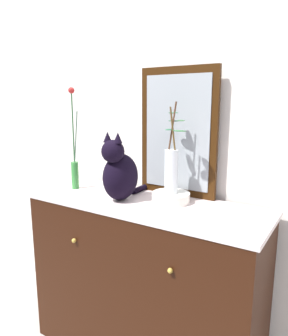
# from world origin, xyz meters

# --- Properties ---
(wall_back) EXTENTS (4.40, 0.08, 2.60)m
(wall_back) POSITION_xyz_m (0.00, 0.31, 1.30)
(wall_back) COLOR silver
(wall_back) RESTS_ON ground_plane
(sideboard) EXTENTS (1.30, 0.48, 0.92)m
(sideboard) POSITION_xyz_m (0.00, -0.00, 0.46)
(sideboard) COLOR black
(sideboard) RESTS_ON ground_plane
(mirror_leaning) EXTENTS (0.45, 0.03, 0.70)m
(mirror_leaning) POSITION_xyz_m (0.09, 0.21, 1.27)
(mirror_leaning) COLOR black
(mirror_leaning) RESTS_ON sideboard
(cat_sitting) EXTENTS (0.17, 0.39, 0.37)m
(cat_sitting) POSITION_xyz_m (-0.12, -0.05, 1.07)
(cat_sitting) COLOR black
(cat_sitting) RESTS_ON sideboard
(vase_slim_green) EXTENTS (0.06, 0.04, 0.60)m
(vase_slim_green) POSITION_xyz_m (-0.49, -0.01, 1.09)
(vase_slim_green) COLOR #327C37
(vase_slim_green) RESTS_ON sideboard
(bowl_porcelain) EXTENTS (0.20, 0.20, 0.05)m
(bowl_porcelain) POSITION_xyz_m (0.13, 0.06, 0.95)
(bowl_porcelain) COLOR silver
(bowl_porcelain) RESTS_ON sideboard
(vase_glass_clear) EXTENTS (0.15, 0.14, 0.47)m
(vase_glass_clear) POSITION_xyz_m (0.13, 0.06, 1.11)
(vase_glass_clear) COLOR silver
(vase_glass_clear) RESTS_ON bowl_porcelain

